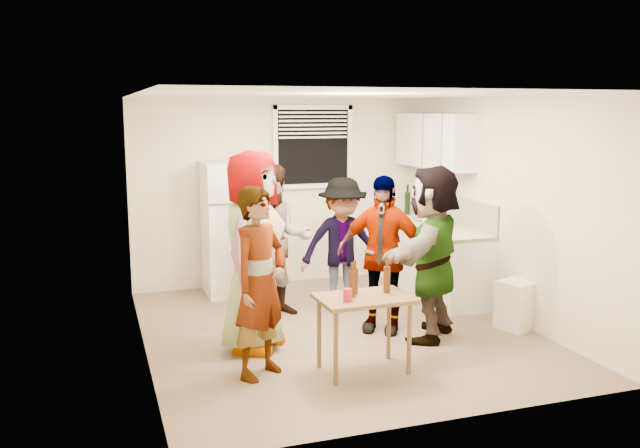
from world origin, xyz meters
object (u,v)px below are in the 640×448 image
object	(u,v)px
beer_bottle_counter	(436,228)
guest_stripe	(261,375)
beer_bottle_table	(387,292)
trash_bin	(517,306)
guest_grey	(254,348)
guest_black	(381,330)
guest_back_left	(277,314)
red_cup	(348,301)
serving_table	(363,371)
blue_cup	(439,234)
kettle	(421,222)
guest_back_right	(342,309)
wine_bottle	(407,214)
guest_orange	(430,337)
refrigerator	(232,228)

from	to	relation	value
beer_bottle_counter	guest_stripe	size ratio (longest dim) A/B	0.14
beer_bottle_table	trash_bin	bearing A→B (deg)	16.92
guest_grey	guest_black	size ratio (longest dim) A/B	1.17
guest_stripe	guest_back_left	xyz separation A→B (m)	(0.60, 1.71, 0.00)
red_cup	serving_table	bearing A→B (deg)	22.62
blue_cup	serving_table	distance (m)	2.42
kettle	blue_cup	size ratio (longest dim) A/B	1.98
beer_bottle_counter	serving_table	world-z (taller)	beer_bottle_counter
trash_bin	guest_back_right	bearing A→B (deg)	140.81
wine_bottle	guest_back_left	bearing A→B (deg)	-152.45
guest_back_left	guest_grey	bearing A→B (deg)	-107.70
kettle	guest_orange	xyz separation A→B (m)	(-0.79, -1.80, -0.90)
blue_cup	beer_bottle_table	world-z (taller)	blue_cup
guest_back_right	guest_grey	bearing A→B (deg)	-139.51
beer_bottle_counter	guest_grey	world-z (taller)	beer_bottle_counter
guest_back_left	refrigerator	bearing A→B (deg)	113.88
serving_table	wine_bottle	bearing A→B (deg)	58.10
serving_table	guest_orange	size ratio (longest dim) A/B	0.46
refrigerator	blue_cup	size ratio (longest dim) A/B	15.51
guest_stripe	guest_black	size ratio (longest dim) A/B	1.01
beer_bottle_counter	guest_orange	bearing A→B (deg)	-119.51
kettle	guest_grey	bearing A→B (deg)	-135.25
beer_bottle_table	guest_black	distance (m)	1.24
beer_bottle_counter	blue_cup	bearing A→B (deg)	-113.43
guest_stripe	guest_black	bearing A→B (deg)	-8.90
kettle	trash_bin	size ratio (longest dim) A/B	0.42
guest_black	blue_cup	bearing A→B (deg)	68.62
beer_bottle_table	guest_stripe	bearing A→B (deg)	172.56
beer_bottle_counter	guest_back_right	xyz separation A→B (m)	(-1.27, -0.08, -0.90)
trash_bin	kettle	bearing A→B (deg)	97.12
guest_grey	wine_bottle	bearing A→B (deg)	-16.64
guest_grey	guest_back_right	distance (m)	1.61
guest_grey	beer_bottle_counter	bearing A→B (deg)	-33.10
wine_bottle	beer_bottle_counter	world-z (taller)	wine_bottle
guest_black	trash_bin	bearing A→B (deg)	22.68
trash_bin	guest_black	world-z (taller)	trash_bin
wine_bottle	red_cup	bearing A→B (deg)	-123.69
refrigerator	beer_bottle_counter	xyz separation A→B (m)	(2.35, -1.05, 0.05)
wine_bottle	red_cup	size ratio (longest dim) A/B	2.90
beer_bottle_counter	guest_stripe	distance (m)	3.31
serving_table	guest_grey	bearing A→B (deg)	131.52
beer_bottle_counter	serving_table	distance (m)	2.78
refrigerator	red_cup	bearing A→B (deg)	-82.61
guest_grey	guest_orange	xyz separation A→B (m)	(1.83, -0.27, 0.00)
refrigerator	guest_orange	bearing A→B (deg)	-55.74
refrigerator	trash_bin	size ratio (longest dim) A/B	3.26
trash_bin	guest_back_left	size ratio (longest dim) A/B	0.30
guest_back_right	guest_orange	xyz separation A→B (m)	(0.53, -1.23, 0.00)
red_cup	guest_back_right	xyz separation A→B (m)	(0.68, 1.95, -0.70)
wine_bottle	serving_table	distance (m)	3.73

